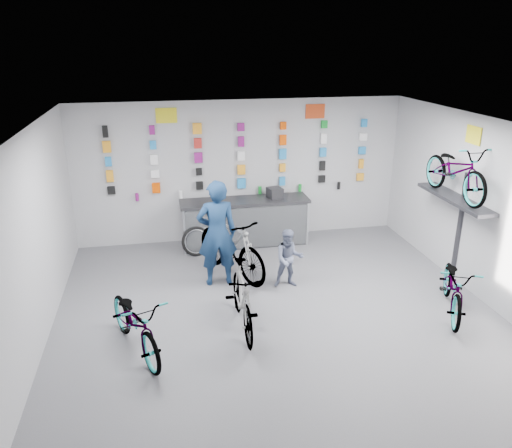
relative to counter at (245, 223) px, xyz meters
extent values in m
plane|color=#54555A|center=(0.00, -3.54, -0.49)|extent=(8.00, 8.00, 0.00)
plane|color=white|center=(0.00, -3.54, 2.51)|extent=(8.00, 8.00, 0.00)
plane|color=#B8B8BB|center=(0.00, 0.46, 1.01)|extent=(7.00, 0.00, 7.00)
plane|color=#B8B8BB|center=(-3.50, -3.54, 1.01)|extent=(0.00, 8.00, 8.00)
plane|color=#B8B8BB|center=(3.50, -3.54, 1.01)|extent=(0.00, 8.00, 8.00)
cube|color=black|center=(0.00, 0.01, -0.04)|extent=(2.60, 0.60, 0.90)
cube|color=silver|center=(0.00, -0.29, -0.01)|extent=(2.60, 0.02, 0.90)
cube|color=silver|center=(-1.30, -0.29, -0.01)|extent=(0.04, 0.04, 0.96)
cube|color=silver|center=(1.30, -0.29, -0.01)|extent=(0.04, 0.04, 0.96)
cube|color=black|center=(0.00, 0.01, 0.48)|extent=(2.70, 0.66, 0.06)
cube|color=black|center=(-2.70, 0.39, 0.76)|extent=(0.15, 0.06, 0.16)
cube|color=#FF4E00|center=(-1.80, 0.39, 0.76)|extent=(0.16, 0.06, 0.21)
cube|color=black|center=(-0.90, 0.39, 0.76)|extent=(0.15, 0.06, 0.17)
cube|color=#2389D8|center=(0.00, 0.39, 0.76)|extent=(0.18, 0.06, 0.21)
cube|color=#2389D8|center=(0.90, 0.39, 0.76)|extent=(0.12, 0.06, 0.19)
cube|color=black|center=(1.80, 0.39, 0.76)|extent=(0.15, 0.06, 0.16)
cube|color=#FFA120|center=(2.70, 0.39, 0.76)|extent=(0.16, 0.06, 0.16)
cube|color=#FFA120|center=(-2.70, 0.39, 1.06)|extent=(0.14, 0.06, 0.24)
cube|color=white|center=(-1.80, 0.39, 1.06)|extent=(0.17, 0.06, 0.15)
cube|color=black|center=(-0.90, 0.39, 1.06)|extent=(0.13, 0.06, 0.15)
cube|color=#FFA120|center=(0.00, 0.39, 1.06)|extent=(0.16, 0.06, 0.20)
cube|color=#FFA120|center=(0.90, 0.39, 1.06)|extent=(0.12, 0.06, 0.17)
cube|color=black|center=(1.80, 0.39, 1.06)|extent=(0.12, 0.06, 0.21)
cube|color=#FFA120|center=(2.70, 0.39, 1.06)|extent=(0.10, 0.06, 0.21)
cube|color=#2389D8|center=(-2.70, 0.39, 1.36)|extent=(0.12, 0.06, 0.19)
cube|color=white|center=(-1.80, 0.39, 1.36)|extent=(0.15, 0.06, 0.20)
cube|color=#841770|center=(-0.90, 0.39, 1.36)|extent=(0.17, 0.06, 0.21)
cube|color=white|center=(0.00, 0.39, 1.36)|extent=(0.15, 0.06, 0.19)
cube|color=#2389D8|center=(0.90, 0.39, 1.36)|extent=(0.15, 0.06, 0.22)
cube|color=#2389D8|center=(1.80, 0.39, 1.36)|extent=(0.14, 0.06, 0.19)
cube|color=#2389D8|center=(2.70, 0.39, 1.36)|extent=(0.16, 0.06, 0.16)
cube|color=#FFA120|center=(-2.70, 0.39, 1.66)|extent=(0.16, 0.06, 0.23)
cube|color=#2389D8|center=(-1.80, 0.39, 1.66)|extent=(0.13, 0.06, 0.17)
cube|color=red|center=(-0.90, 0.39, 1.66)|extent=(0.16, 0.06, 0.21)
cube|color=#841770|center=(0.00, 0.39, 1.66)|extent=(0.13, 0.06, 0.21)
cube|color=#FF4E00|center=(0.90, 0.39, 1.66)|extent=(0.14, 0.06, 0.21)
cube|color=white|center=(1.80, 0.39, 1.66)|extent=(0.12, 0.06, 0.22)
cube|color=white|center=(2.70, 0.39, 1.66)|extent=(0.17, 0.06, 0.16)
cube|color=black|center=(-2.70, 0.39, 1.96)|extent=(0.10, 0.06, 0.23)
cube|color=#841770|center=(-1.80, 0.39, 1.96)|extent=(0.11, 0.06, 0.18)
cube|color=#FFA120|center=(-0.90, 0.39, 1.96)|extent=(0.18, 0.06, 0.22)
cube|color=#841770|center=(0.00, 0.39, 1.96)|extent=(0.14, 0.06, 0.16)
cube|color=#FF4E00|center=(0.90, 0.39, 1.96)|extent=(0.12, 0.06, 0.16)
cube|color=#109429|center=(1.80, 0.39, 1.96)|extent=(0.13, 0.06, 0.16)
cube|color=#2389D8|center=(2.70, 0.39, 1.96)|extent=(0.12, 0.06, 0.17)
cylinder|color=#841770|center=(-2.20, 0.37, 0.59)|extent=(0.07, 0.07, 0.16)
cylinder|color=white|center=(-1.30, 0.37, 0.59)|extent=(0.07, 0.07, 0.16)
cylinder|color=#109429|center=(0.40, 0.37, 0.59)|extent=(0.07, 0.07, 0.16)
cylinder|color=#109429|center=(1.30, 0.37, 0.59)|extent=(0.07, 0.07, 0.16)
cylinder|color=black|center=(2.20, 0.37, 0.59)|extent=(0.07, 0.07, 0.16)
cube|color=#333338|center=(3.30, -2.34, 1.06)|extent=(0.38, 1.90, 0.06)
cube|color=#333338|center=(3.48, -2.34, 0.51)|extent=(0.04, 0.10, 2.00)
cube|color=yellow|center=(-1.50, 0.44, 2.23)|extent=(0.42, 0.02, 0.30)
cube|color=#D8451A|center=(1.60, 0.44, 2.23)|extent=(0.42, 0.02, 0.30)
cube|color=yellow|center=(3.48, -2.34, 2.16)|extent=(0.02, 0.40, 0.30)
imported|color=gray|center=(-2.18, -3.56, -0.03)|extent=(1.22, 1.86, 0.92)
imported|color=gray|center=(-0.62, -3.26, 0.03)|extent=(0.50, 1.71, 1.02)
imported|color=gray|center=(2.77, -3.45, -0.03)|extent=(1.27, 1.82, 0.91)
imported|color=gray|center=(-0.51, -1.43, 0.10)|extent=(1.43, 1.99, 1.18)
imported|color=gray|center=(3.25, -2.34, 1.57)|extent=(0.63, 1.80, 0.95)
imported|color=navy|center=(-0.80, -1.70, 0.48)|extent=(0.71, 0.48, 1.93)
imported|color=slate|center=(0.42, -2.06, 0.05)|extent=(0.55, 0.45, 1.07)
torus|color=black|center=(-1.07, -0.37, -0.19)|extent=(0.64, 0.31, 0.61)
torus|color=silver|center=(-1.07, -0.37, -0.19)|extent=(0.52, 0.23, 0.49)
cube|color=black|center=(0.64, 0.01, 0.62)|extent=(0.34, 0.36, 0.22)
camera|label=1|loc=(-1.71, -9.78, 3.68)|focal=35.00mm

